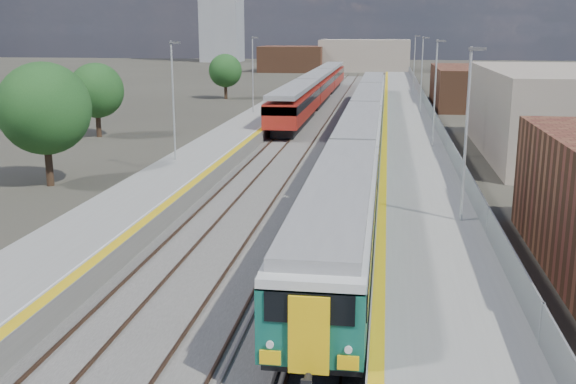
# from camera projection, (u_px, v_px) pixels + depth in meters

# --- Properties ---
(ground) EXTENTS (320.00, 320.00, 0.00)m
(ground) POSITION_uv_depth(u_px,v_px,m) (347.00, 140.00, 57.74)
(ground) COLOR #47443A
(ground) RESTS_ON ground
(ballast_bed) EXTENTS (10.50, 155.00, 0.06)m
(ballast_bed) POSITION_uv_depth(u_px,v_px,m) (324.00, 134.00, 60.45)
(ballast_bed) COLOR #565451
(ballast_bed) RESTS_ON ground
(tracks) EXTENTS (8.96, 160.00, 0.17)m
(tracks) POSITION_uv_depth(u_px,v_px,m) (332.00, 131.00, 61.96)
(tracks) COLOR #4C3323
(tracks) RESTS_ON ground
(platform_right) EXTENTS (4.70, 155.00, 8.52)m
(platform_right) POSITION_uv_depth(u_px,v_px,m) (409.00, 131.00, 59.27)
(platform_right) COLOR slate
(platform_right) RESTS_ON ground
(platform_left) EXTENTS (4.30, 155.00, 8.52)m
(platform_left) POSITION_uv_depth(u_px,v_px,m) (250.00, 128.00, 61.28)
(platform_left) COLOR slate
(platform_left) RESTS_ON ground
(buildings) EXTENTS (72.00, 185.50, 40.00)m
(buildings) POSITION_uv_depth(u_px,v_px,m) (288.00, 22.00, 142.98)
(buildings) COLOR brown
(buildings) RESTS_ON ground
(green_train) EXTENTS (2.77, 77.29, 3.05)m
(green_train) POSITION_uv_depth(u_px,v_px,m) (364.00, 121.00, 53.51)
(green_train) COLOR black
(green_train) RESTS_ON ground
(red_train) EXTENTS (3.00, 60.73, 3.78)m
(red_train) POSITION_uv_depth(u_px,v_px,m) (317.00, 87.00, 84.42)
(red_train) COLOR black
(red_train) RESTS_ON ground
(tree_a) EXTENTS (5.46, 5.46, 7.41)m
(tree_a) POSITION_uv_depth(u_px,v_px,m) (44.00, 109.00, 39.64)
(tree_a) COLOR #382619
(tree_a) RESTS_ON ground
(tree_b) EXTENTS (4.75, 4.75, 6.44)m
(tree_b) POSITION_uv_depth(u_px,v_px,m) (96.00, 91.00, 58.32)
(tree_b) COLOR #382619
(tree_b) RESTS_ON ground
(tree_c) EXTENTS (4.46, 4.46, 6.04)m
(tree_c) POSITION_uv_depth(u_px,v_px,m) (225.00, 71.00, 90.80)
(tree_c) COLOR #382619
(tree_c) RESTS_ON ground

